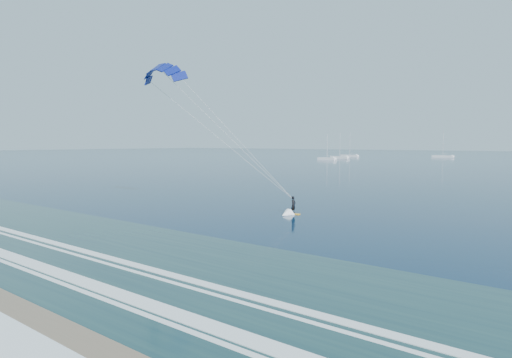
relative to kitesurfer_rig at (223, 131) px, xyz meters
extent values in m
cube|color=#1E423F|center=(5.48, -21.88, -9.18)|extent=(600.00, 22.00, 0.03)
cube|color=white|center=(5.48, -24.38, -9.16)|extent=(600.00, 1.10, 0.07)
cube|color=white|center=(5.48, -20.38, -9.16)|extent=(600.00, 0.70, 0.07)
cube|color=orange|center=(7.12, 3.64, -9.15)|extent=(1.54, 0.50, 0.09)
imported|color=black|center=(7.12, 3.64, -8.15)|extent=(0.46, 0.70, 1.90)
cone|color=white|center=(6.97, 2.34, -9.11)|extent=(1.31, 1.74, 1.10)
cube|color=white|center=(-66.62, 139.76, -8.59)|extent=(8.45, 2.40, 1.20)
cylinder|color=silver|center=(-66.62, 139.76, -2.83)|extent=(0.18, 0.18, 10.33)
cylinder|color=silver|center=(-65.42, 139.76, -7.19)|extent=(2.60, 0.12, 0.12)
cube|color=white|center=(-71.11, 159.86, -8.59)|extent=(9.15, 2.40, 1.20)
cylinder|color=silver|center=(-71.11, 159.86, -2.34)|extent=(0.18, 0.18, 11.30)
cylinder|color=silver|center=(-69.91, 159.86, -7.19)|extent=(2.60, 0.12, 0.12)
cube|color=white|center=(-36.94, 207.62, -8.59)|extent=(10.60, 2.40, 1.20)
cylinder|color=silver|center=(-36.94, 207.62, -1.57)|extent=(0.18, 0.18, 12.83)
cylinder|color=silver|center=(-35.74, 207.62, -7.19)|extent=(2.60, 0.12, 0.12)
cube|color=white|center=(-79.49, 186.66, -8.59)|extent=(9.76, 2.40, 1.20)
cylinder|color=silver|center=(-79.49, 186.66, -1.80)|extent=(0.18, 0.18, 12.38)
cylinder|color=silver|center=(-78.29, 186.66, -7.19)|extent=(2.60, 0.12, 0.12)
camera|label=1|loc=(35.12, -38.00, -1.26)|focal=32.00mm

